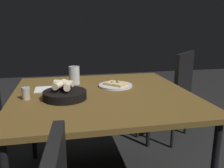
% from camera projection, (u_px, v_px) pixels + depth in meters
% --- Properties ---
extents(dining_table, '(1.14, 1.18, 0.72)m').
position_uv_depth(dining_table, '(102.00, 100.00, 1.64)').
color(dining_table, brown).
rests_on(dining_table, ground).
extents(pizza_plate, '(0.25, 0.25, 0.04)m').
position_uv_depth(pizza_plate, '(115.00, 85.00, 1.80)').
color(pizza_plate, white).
rests_on(pizza_plate, dining_table).
extents(bread_basket, '(0.27, 0.27, 0.11)m').
position_uv_depth(bread_basket, '(65.00, 93.00, 1.50)').
color(bread_basket, black).
rests_on(bread_basket, dining_table).
extents(beer_glass, '(0.08, 0.08, 0.14)m').
position_uv_depth(beer_glass, '(74.00, 76.00, 1.86)').
color(beer_glass, silver).
rests_on(beer_glass, dining_table).
extents(pepper_shaker, '(0.05, 0.05, 0.08)m').
position_uv_depth(pepper_shaker, '(26.00, 94.00, 1.49)').
color(pepper_shaker, '#BFB299').
rests_on(pepper_shaker, dining_table).
extents(napkin, '(0.16, 0.12, 0.00)m').
position_uv_depth(napkin, '(44.00, 89.00, 1.71)').
color(napkin, white).
rests_on(napkin, dining_table).
extents(chair_near, '(0.62, 0.62, 0.90)m').
position_uv_depth(chair_near, '(172.00, 90.00, 2.45)').
color(chair_near, '#2A2A2A').
rests_on(chair_near, ground).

